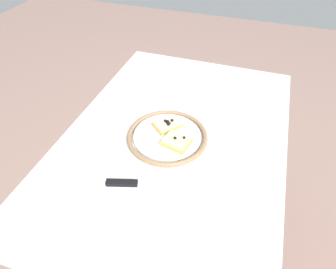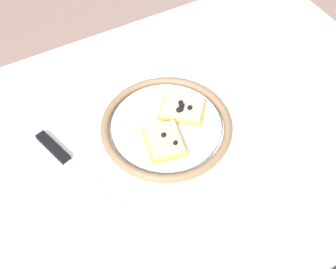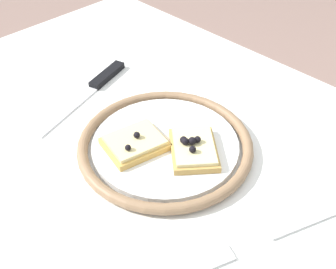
{
  "view_description": "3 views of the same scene",
  "coord_description": "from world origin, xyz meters",
  "px_view_note": "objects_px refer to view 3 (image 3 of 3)",
  "views": [
    {
      "loc": [
        0.68,
        0.2,
        1.37
      ],
      "look_at": [
        0.03,
        -0.01,
        0.74
      ],
      "focal_mm": 30.91,
      "sensor_mm": 36.0,
      "label": 1
    },
    {
      "loc": [
        0.27,
        0.45,
        1.4
      ],
      "look_at": [
        0.03,
        0.0,
        0.72
      ],
      "focal_mm": 45.35,
      "sensor_mm": 36.0,
      "label": 2
    },
    {
      "loc": [
        -0.32,
        0.31,
        1.14
      ],
      "look_at": [
        0.02,
        -0.03,
        0.73
      ],
      "focal_mm": 44.4,
      "sensor_mm": 36.0,
      "label": 3
    }
  ],
  "objects_px": {
    "dining_table": "(164,205)",
    "plate": "(165,145)",
    "pizza_slice_far": "(135,143)",
    "fork": "(275,235)",
    "pizza_slice_near": "(194,148)",
    "knife": "(97,84)"
  },
  "relations": [
    {
      "from": "pizza_slice_near",
      "to": "fork",
      "type": "distance_m",
      "value": 0.17
    },
    {
      "from": "dining_table",
      "to": "plate",
      "type": "relative_size",
      "value": 3.92
    },
    {
      "from": "dining_table",
      "to": "pizza_slice_far",
      "type": "distance_m",
      "value": 0.13
    },
    {
      "from": "plate",
      "to": "pizza_slice_near",
      "type": "relative_size",
      "value": 2.4
    },
    {
      "from": "pizza_slice_far",
      "to": "fork",
      "type": "relative_size",
      "value": 0.52
    },
    {
      "from": "fork",
      "to": "pizza_slice_near",
      "type": "bearing_deg",
      "value": -9.69
    },
    {
      "from": "knife",
      "to": "fork",
      "type": "xyz_separation_m",
      "value": [
        -0.42,
        0.04,
        -0.0
      ]
    },
    {
      "from": "plate",
      "to": "pizza_slice_far",
      "type": "bearing_deg",
      "value": 56.76
    },
    {
      "from": "dining_table",
      "to": "knife",
      "type": "relative_size",
      "value": 4.46
    },
    {
      "from": "pizza_slice_near",
      "to": "fork",
      "type": "relative_size",
      "value": 0.58
    },
    {
      "from": "pizza_slice_near",
      "to": "fork",
      "type": "height_order",
      "value": "pizza_slice_near"
    },
    {
      "from": "dining_table",
      "to": "plate",
      "type": "height_order",
      "value": "plate"
    },
    {
      "from": "pizza_slice_near",
      "to": "plate",
      "type": "bearing_deg",
      "value": 17.38
    },
    {
      "from": "knife",
      "to": "plate",
      "type": "bearing_deg",
      "value": 171.76
    },
    {
      "from": "dining_table",
      "to": "plate",
      "type": "xyz_separation_m",
      "value": [
        0.02,
        -0.02,
        0.11
      ]
    },
    {
      "from": "pizza_slice_far",
      "to": "plate",
      "type": "bearing_deg",
      "value": -123.24
    },
    {
      "from": "dining_table",
      "to": "pizza_slice_far",
      "type": "relative_size",
      "value": 10.46
    },
    {
      "from": "pizza_slice_near",
      "to": "pizza_slice_far",
      "type": "distance_m",
      "value": 0.09
    },
    {
      "from": "dining_table",
      "to": "pizza_slice_near",
      "type": "relative_size",
      "value": 9.41
    },
    {
      "from": "plate",
      "to": "fork",
      "type": "relative_size",
      "value": 1.38
    },
    {
      "from": "pizza_slice_far",
      "to": "fork",
      "type": "height_order",
      "value": "pizza_slice_far"
    },
    {
      "from": "fork",
      "to": "plate",
      "type": "bearing_deg",
      "value": -3.84
    }
  ]
}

